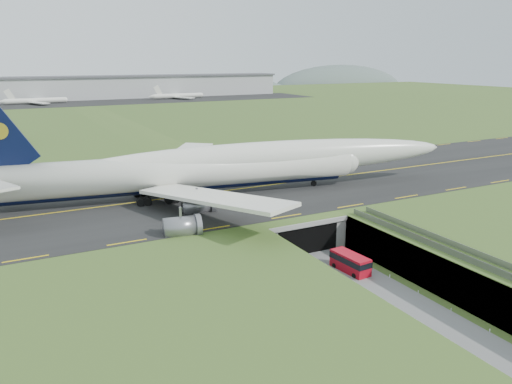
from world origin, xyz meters
TOP-DOWN VIEW (x-y plane):
  - ground at (0.00, 0.00)m, footprint 900.00×900.00m
  - airfield_deck at (0.00, 0.00)m, footprint 800.00×800.00m
  - trench_road at (0.00, -7.50)m, footprint 12.00×75.00m
  - taxiway at (0.00, 33.00)m, footprint 800.00×44.00m
  - tunnel_portal at (0.00, 16.71)m, footprint 17.00×22.30m
  - guideway at (11.00, -19.11)m, footprint 3.00×53.00m
  - jumbo_jet at (-6.68, 31.15)m, footprint 102.28×63.82m
  - shuttle_tram at (2.02, -1.18)m, footprint 3.24×7.28m
  - cargo_terminal at (-0.10, 299.41)m, footprint 320.00×67.00m
  - distant_hills at (64.38, 430.00)m, footprint 700.00×91.00m

SIDE VIEW (x-z plane):
  - distant_hills at x=64.38m, z-range -34.00..26.00m
  - ground at x=0.00m, z-range 0.00..0.00m
  - trench_road at x=0.00m, z-range 0.00..0.20m
  - shuttle_tram at x=2.02m, z-range 0.15..3.06m
  - airfield_deck at x=0.00m, z-range 0.00..6.00m
  - tunnel_portal at x=0.00m, z-range 0.33..6.33m
  - guideway at x=11.00m, z-range 1.80..8.85m
  - taxiway at x=0.00m, z-range 6.00..6.18m
  - jumbo_jet at x=-6.68m, z-range 1.08..22.45m
  - cargo_terminal at x=-0.10m, z-range 6.16..21.76m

